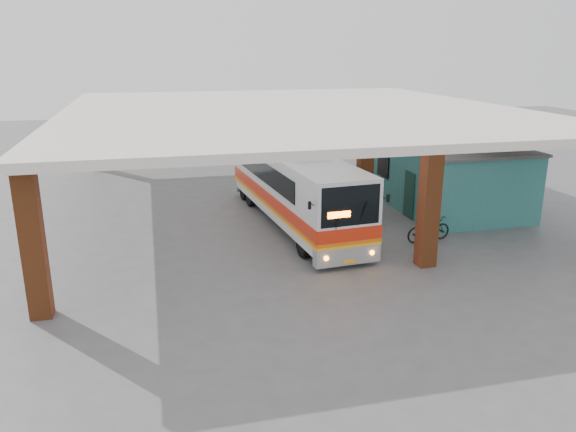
% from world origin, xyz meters
% --- Properties ---
extents(ground, '(90.00, 90.00, 0.00)m').
position_xyz_m(ground, '(0.00, 0.00, 0.00)').
color(ground, '#515154').
rests_on(ground, ground).
extents(brick_columns, '(20.10, 21.60, 4.35)m').
position_xyz_m(brick_columns, '(1.43, 5.00, 2.17)').
color(brick_columns, brown).
rests_on(brick_columns, ground).
extents(canopy_roof, '(21.00, 23.00, 0.30)m').
position_xyz_m(canopy_roof, '(0.50, 6.50, 4.50)').
color(canopy_roof, silver).
rests_on(canopy_roof, brick_columns).
extents(shop_building, '(5.20, 8.20, 3.11)m').
position_xyz_m(shop_building, '(7.49, 4.00, 1.56)').
color(shop_building, '#286665').
rests_on(shop_building, ground).
extents(coach_bus, '(3.42, 11.72, 3.37)m').
position_xyz_m(coach_bus, '(-0.28, 2.85, 1.67)').
color(coach_bus, silver).
rests_on(coach_bus, ground).
extents(motorcycle, '(2.05, 0.98, 1.03)m').
position_xyz_m(motorcycle, '(4.32, -0.69, 0.52)').
color(motorcycle, black).
rests_on(motorcycle, ground).
extents(pedestrian, '(0.74, 0.64, 1.73)m').
position_xyz_m(pedestrian, '(3.45, -2.08, 0.86)').
color(pedestrian, red).
rests_on(pedestrian, ground).
extents(red_chair, '(0.48, 0.48, 0.74)m').
position_xyz_m(red_chair, '(4.38, 7.83, 0.34)').
color(red_chair, red).
rests_on(red_chair, ground).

